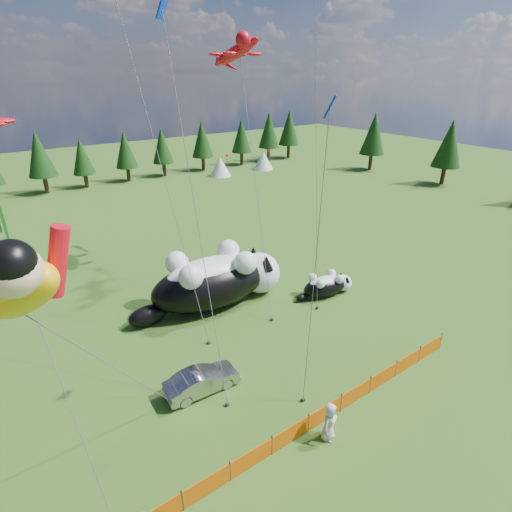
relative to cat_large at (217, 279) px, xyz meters
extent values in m
plane|color=#173C0A|center=(-3.22, -8.58, -1.86)|extent=(160.00, 160.00, 0.00)
cylinder|color=#262626|center=(-8.22, -11.58, -1.31)|extent=(0.06, 0.06, 1.10)
cylinder|color=#262626|center=(-6.22, -11.58, -1.31)|extent=(0.06, 0.06, 1.10)
cylinder|color=#262626|center=(-4.22, -11.58, -1.31)|extent=(0.06, 0.06, 1.10)
cylinder|color=#262626|center=(-2.22, -11.58, -1.31)|extent=(0.06, 0.06, 1.10)
cylinder|color=#262626|center=(-0.22, -11.58, -1.31)|extent=(0.06, 0.06, 1.10)
cylinder|color=#262626|center=(1.78, -11.58, -1.31)|extent=(0.06, 0.06, 1.10)
cylinder|color=#262626|center=(3.78, -11.58, -1.31)|extent=(0.06, 0.06, 1.10)
cylinder|color=#262626|center=(5.78, -11.58, -1.31)|extent=(0.06, 0.06, 1.10)
cylinder|color=#262626|center=(7.78, -11.58, -1.31)|extent=(0.06, 0.06, 1.10)
cube|color=#D85804|center=(-7.22, -11.58, -1.36)|extent=(2.00, 0.04, 0.90)
cube|color=#D85804|center=(-5.22, -11.58, -1.36)|extent=(2.00, 0.04, 0.90)
cube|color=#D85804|center=(-3.22, -11.58, -1.36)|extent=(2.00, 0.04, 0.90)
cube|color=#D85804|center=(-1.22, -11.58, -1.36)|extent=(2.00, 0.04, 0.90)
cube|color=#D85804|center=(0.78, -11.58, -1.36)|extent=(2.00, 0.04, 0.90)
cube|color=#D85804|center=(2.78, -11.58, -1.36)|extent=(2.00, 0.04, 0.90)
cube|color=#D85804|center=(4.78, -11.58, -1.36)|extent=(2.00, 0.04, 0.90)
cube|color=#D85804|center=(6.78, -11.58, -1.36)|extent=(2.00, 0.04, 0.90)
ellipsoid|color=black|center=(-0.47, 0.03, -0.24)|extent=(8.36, 4.35, 3.25)
ellipsoid|color=white|center=(-0.47, 0.03, 0.58)|extent=(6.31, 3.13, 1.98)
sphere|color=white|center=(3.31, -0.23, -0.42)|extent=(2.89, 2.89, 2.89)
sphere|color=#D15173|center=(4.53, -0.32, -0.42)|extent=(0.40, 0.40, 0.40)
ellipsoid|color=black|center=(-4.79, 0.34, -1.23)|extent=(2.61, 1.44, 1.26)
cone|color=black|center=(3.25, -1.10, 0.74)|extent=(1.01, 1.01, 1.01)
cone|color=black|center=(3.37, 0.63, 0.74)|extent=(1.01, 1.01, 1.01)
sphere|color=white|center=(1.59, 1.06, 1.30)|extent=(1.51, 1.51, 1.51)
sphere|color=white|center=(1.43, -1.28, 1.30)|extent=(1.51, 1.51, 1.51)
sphere|color=white|center=(-2.18, 1.33, 1.30)|extent=(1.51, 1.51, 1.51)
sphere|color=white|center=(-2.35, -1.01, 1.30)|extent=(1.51, 1.51, 1.51)
ellipsoid|color=black|center=(6.71, -3.40, -1.18)|extent=(3.60, 2.15, 1.35)
ellipsoid|color=white|center=(6.71, -3.40, -0.85)|extent=(2.71, 1.56, 0.83)
sphere|color=white|center=(8.26, -3.68, -1.26)|extent=(1.20, 1.20, 1.20)
sphere|color=#D15173|center=(8.76, -3.77, -1.26)|extent=(0.17, 0.17, 0.17)
ellipsoid|color=black|center=(4.93, -3.08, -1.60)|extent=(1.13, 0.70, 0.53)
cone|color=black|center=(8.19, -4.03, -0.78)|extent=(0.42, 0.42, 0.42)
cone|color=black|center=(8.32, -3.32, -0.78)|extent=(0.42, 0.42, 0.42)
sphere|color=white|center=(7.61, -3.06, -0.55)|extent=(0.63, 0.63, 0.63)
sphere|color=white|center=(7.43, -4.02, -0.55)|extent=(0.63, 0.63, 0.63)
sphere|color=white|center=(6.05, -2.78, -0.55)|extent=(0.63, 0.63, 0.63)
sphere|color=white|center=(5.88, -3.74, -0.55)|extent=(0.63, 0.63, 0.63)
imported|color=#A4A4A8|center=(-4.80, -6.69, -1.24)|extent=(3.79, 1.49, 1.23)
imported|color=silver|center=(-1.71, -12.31, -0.94)|extent=(1.05, 0.87, 1.84)
cylinder|color=#595959|center=(-8.92, -8.79, 3.17)|extent=(0.03, 0.03, 11.78)
cube|color=#262626|center=(-6.44, -6.61, -1.78)|extent=(0.15, 0.15, 0.16)
cylinder|color=#595959|center=(3.27, 0.45, 6.00)|extent=(0.03, 0.03, 17.89)
cube|color=#262626|center=(1.71, -3.81, -1.78)|extent=(0.15, 0.15, 0.16)
cylinder|color=#595959|center=(-10.88, -8.96, 4.78)|extent=(0.03, 0.03, 13.74)
cylinder|color=#595959|center=(-3.88, -5.42, 6.59)|extent=(0.03, 0.03, 17.56)
cube|color=#262626|center=(-4.33, -8.26, -1.78)|extent=(0.15, 0.15, 0.16)
cylinder|color=#595959|center=(6.64, -1.47, 10.48)|extent=(0.03, 0.03, 25.30)
cube|color=#262626|center=(5.02, -4.45, -1.78)|extent=(0.15, 0.15, 0.16)
cylinder|color=#595959|center=(-0.88, -9.98, 4.85)|extent=(0.03, 0.03, 13.14)
cube|color=#262626|center=(-1.19, -10.11, -1.78)|extent=(0.15, 0.15, 0.16)
cylinder|color=#595959|center=(-2.83, 0.67, 7.62)|extent=(0.03, 0.03, 20.50)
cube|color=#262626|center=(-2.72, -3.58, -1.78)|extent=(0.15, 0.15, 0.16)
camera|label=1|loc=(-11.38, -20.61, 12.55)|focal=28.00mm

